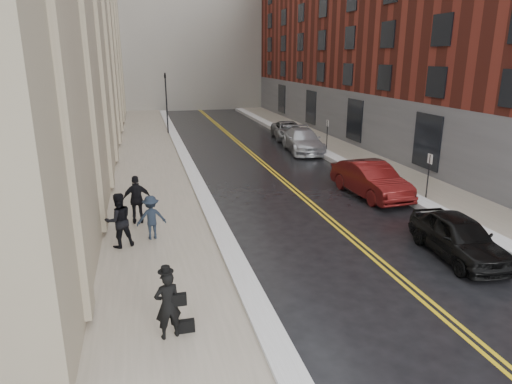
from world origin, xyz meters
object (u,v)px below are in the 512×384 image
car_maroon (371,180)px  pedestrian_main (168,305)px  car_silver_near (303,141)px  car_black (459,237)px  car_silver_far (288,130)px  pedestrian_c (137,200)px  pedestrian_b (151,217)px  pedestrian_a (119,220)px

car_maroon → pedestrian_main: bearing=-141.4°
car_silver_near → pedestrian_main: size_ratio=3.24×
car_black → pedestrian_main: (-9.74, -2.51, 0.27)m
car_silver_far → pedestrian_main: size_ratio=2.95×
car_silver_far → pedestrian_c: pedestrian_c is taller
car_black → pedestrian_b: size_ratio=2.65×
car_black → pedestrian_main: size_ratio=2.52×
car_silver_near → pedestrian_c: (-11.37, -12.38, 0.32)m
pedestrian_a → pedestrian_c: size_ratio=1.00×
car_black → pedestrian_c: pedestrian_c is taller
pedestrian_c → pedestrian_a: bearing=73.3°
pedestrian_b → pedestrian_c: size_ratio=0.84×
car_silver_far → pedestrian_b: bearing=-112.8°
car_black → car_silver_far: (1.60, 23.25, -0.03)m
car_black → pedestrian_b: 10.63m
pedestrian_main → pedestrian_a: (-1.27, 5.84, 0.12)m
pedestrian_b → pedestrian_c: bearing=-80.4°
car_black → car_silver_near: 18.02m
pedestrian_b → pedestrian_c: 1.87m
car_silver_far → pedestrian_main: 28.14m
pedestrian_b → car_maroon: bearing=-167.9°
car_black → car_silver_near: car_silver_near is taller
car_black → pedestrian_a: pedestrian_a is taller
pedestrian_main → pedestrian_b: pedestrian_main is taller
car_maroon → pedestrian_main: pedestrian_main is taller
car_maroon → pedestrian_c: size_ratio=2.60×
car_silver_near → pedestrian_c: pedestrian_c is taller
car_black → car_maroon: (0.49, 7.09, 0.10)m
car_maroon → pedestrian_a: pedestrian_a is taller
car_maroon → pedestrian_b: bearing=-167.1°
car_maroon → pedestrian_a: size_ratio=2.59×
car_black → pedestrian_b: bearing=163.9°
pedestrian_main → pedestrian_a: bearing=-91.5°
pedestrian_b → pedestrian_c: (-0.48, 1.80, 0.16)m
pedestrian_main → pedestrian_b: 6.32m
pedestrian_a → pedestrian_c: 2.36m
car_silver_far → pedestrian_c: bearing=-116.4°
pedestrian_c → pedestrian_main: bearing=93.0°
car_black → pedestrian_b: (-9.92, 3.82, 0.23)m
car_silver_near → pedestrian_b: pedestrian_b is taller
car_silver_far → car_maroon: bearing=-86.1°
car_maroon → pedestrian_c: (-10.88, -1.48, 0.29)m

